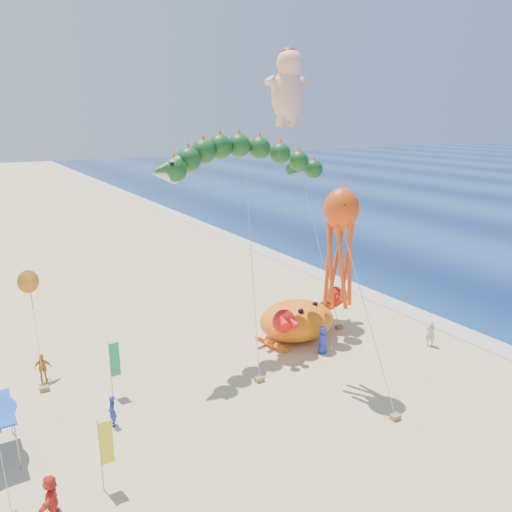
{
  "coord_description": "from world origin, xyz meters",
  "views": [
    {
      "loc": [
        -16.79,
        -22.24,
        14.45
      ],
      "look_at": [
        -2.0,
        2.0,
        6.5
      ],
      "focal_mm": 35.0,
      "sensor_mm": 36.0,
      "label": 1
    }
  ],
  "objects_px": {
    "crab_inflatable": "(298,319)",
    "dragon_kite": "(243,165)",
    "octopus_kite": "(340,239)",
    "cherub_kite": "(288,85)"
  },
  "relations": [
    {
      "from": "crab_inflatable",
      "to": "octopus_kite",
      "type": "xyz_separation_m",
      "value": [
        -1.52,
        -5.6,
        6.87
      ]
    },
    {
      "from": "cherub_kite",
      "to": "octopus_kite",
      "type": "bearing_deg",
      "value": -111.11
    },
    {
      "from": "crab_inflatable",
      "to": "dragon_kite",
      "type": "distance_m",
      "value": 10.88
    },
    {
      "from": "crab_inflatable",
      "to": "dragon_kite",
      "type": "bearing_deg",
      "value": 154.36
    },
    {
      "from": "octopus_kite",
      "to": "crab_inflatable",
      "type": "bearing_deg",
      "value": 74.83
    },
    {
      "from": "dragon_kite",
      "to": "cherub_kite",
      "type": "bearing_deg",
      "value": 33.89
    },
    {
      "from": "dragon_kite",
      "to": "cherub_kite",
      "type": "height_order",
      "value": "cherub_kite"
    },
    {
      "from": "crab_inflatable",
      "to": "dragon_kite",
      "type": "height_order",
      "value": "dragon_kite"
    },
    {
      "from": "crab_inflatable",
      "to": "dragon_kite",
      "type": "xyz_separation_m",
      "value": [
        -3.24,
        1.56,
        10.26
      ]
    },
    {
      "from": "octopus_kite",
      "to": "dragon_kite",
      "type": "bearing_deg",
      "value": 103.56
    }
  ]
}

